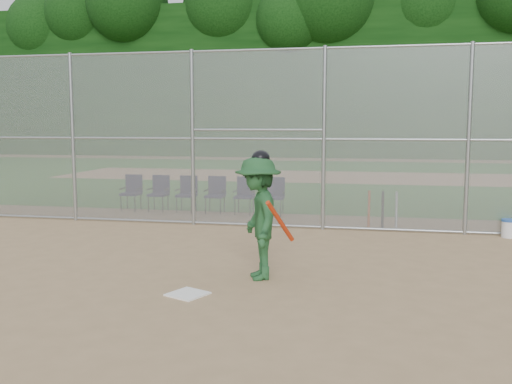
% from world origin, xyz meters
% --- Properties ---
extents(ground, '(100.00, 100.00, 0.00)m').
position_xyz_m(ground, '(0.00, 0.00, 0.00)').
color(ground, tan).
rests_on(ground, ground).
extents(grass_strip, '(100.00, 100.00, 0.00)m').
position_xyz_m(grass_strip, '(0.00, 18.00, 0.01)').
color(grass_strip, '#24611D').
rests_on(grass_strip, ground).
extents(dirt_patch_far, '(24.00, 24.00, 0.00)m').
position_xyz_m(dirt_patch_far, '(0.00, 18.00, 0.01)').
color(dirt_patch_far, tan).
rests_on(dirt_patch_far, ground).
extents(backstop_fence, '(16.09, 0.09, 4.00)m').
position_xyz_m(backstop_fence, '(0.00, 5.00, 2.07)').
color(backstop_fence, gray).
rests_on(backstop_fence, ground).
extents(treeline, '(81.00, 60.00, 11.00)m').
position_xyz_m(treeline, '(0.00, 20.00, 5.50)').
color(treeline, black).
rests_on(treeline, ground).
extents(home_plate, '(0.62, 0.62, 0.02)m').
position_xyz_m(home_plate, '(-0.37, -0.31, 0.01)').
color(home_plate, white).
rests_on(home_plate, ground).
extents(batter_at_plate, '(1.11, 1.38, 1.94)m').
position_xyz_m(batter_at_plate, '(0.40, 0.71, 0.94)').
color(batter_at_plate, '#205028').
rests_on(batter_at_plate, ground).
extents(water_cooler, '(0.30, 0.30, 0.38)m').
position_xyz_m(water_cooler, '(4.84, 4.84, 0.19)').
color(water_cooler, white).
rests_on(water_cooler, ground).
extents(spare_bats, '(0.66, 0.30, 0.84)m').
position_xyz_m(spare_bats, '(2.30, 5.35, 0.42)').
color(spare_bats, '#D84C14').
rests_on(spare_bats, ground).
extents(chair_0, '(0.54, 0.52, 0.96)m').
position_xyz_m(chair_0, '(-4.34, 6.76, 0.48)').
color(chair_0, '#100F37').
rests_on(chair_0, ground).
extents(chair_1, '(0.54, 0.52, 0.96)m').
position_xyz_m(chair_1, '(-3.56, 6.76, 0.48)').
color(chair_1, '#100F37').
rests_on(chair_1, ground).
extents(chair_2, '(0.54, 0.52, 0.96)m').
position_xyz_m(chair_2, '(-2.77, 6.76, 0.48)').
color(chair_2, '#100F37').
rests_on(chair_2, ground).
extents(chair_3, '(0.54, 0.52, 0.96)m').
position_xyz_m(chair_3, '(-1.98, 6.76, 0.48)').
color(chair_3, '#100F37').
rests_on(chair_3, ground).
extents(chair_4, '(0.54, 0.52, 0.96)m').
position_xyz_m(chair_4, '(-1.19, 6.76, 0.48)').
color(chair_4, '#100F37').
rests_on(chair_4, ground).
extents(chair_5, '(0.54, 0.52, 0.96)m').
position_xyz_m(chair_5, '(-0.41, 6.76, 0.48)').
color(chair_5, '#100F37').
rests_on(chair_5, ground).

